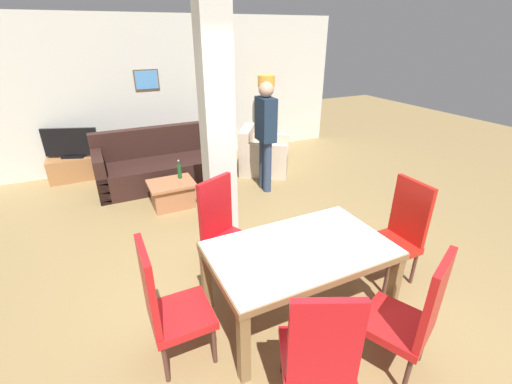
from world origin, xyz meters
TOP-DOWN VIEW (x-y plane):
  - ground_plane at (0.00, 0.00)m, footprint 18.00×18.00m
  - back_wall at (-0.00, 4.73)m, footprint 7.20×0.09m
  - divider_pillar at (-0.14, 1.61)m, footprint 0.34×0.28m
  - dining_table at (0.00, 0.00)m, footprint 1.57×0.95m
  - dining_chair_near_right at (0.39, -0.88)m, footprint 0.61×0.61m
  - dining_chair_head_left at (-1.17, 0.00)m, footprint 0.46×0.46m
  - dining_chair_far_left at (-0.39, 0.83)m, footprint 0.61×0.61m
  - dining_chair_head_right at (1.20, 0.00)m, footprint 0.46×0.46m
  - dining_chair_near_left at (-0.39, -0.84)m, footprint 0.61×0.61m
  - sofa at (-0.44, 3.63)m, footprint 2.20×0.92m
  - armchair at (1.33, 3.34)m, footprint 1.16×1.15m
  - coffee_table at (-0.53, 2.67)m, footprint 0.66×0.54m
  - bottle at (-0.37, 2.77)m, footprint 0.06×0.06m
  - tv_stand at (-1.81, 4.45)m, footprint 0.91×0.40m
  - tv_screen at (-1.81, 4.45)m, footprint 0.87×0.36m
  - floor_lamp at (1.85, 4.23)m, footprint 0.34×0.34m
  - standing_person at (1.00, 2.59)m, footprint 0.24×0.39m

SIDE VIEW (x-z plane):
  - ground_plane at x=0.00m, z-range 0.00..0.00m
  - coffee_table at x=-0.53m, z-range 0.01..0.39m
  - tv_stand at x=-1.81m, z-range 0.00..0.41m
  - armchair at x=1.33m, z-range -0.12..0.70m
  - sofa at x=-0.44m, z-range -0.15..0.76m
  - bottle at x=-0.37m, z-range 0.35..0.64m
  - dining_chair_near_right at x=0.39m, z-range 0.01..1.11m
  - dining_chair_head_left at x=-1.17m, z-range 0.01..1.11m
  - dining_chair_far_left at x=-0.39m, z-range 0.01..1.11m
  - dining_chair_head_right at x=1.20m, z-range 0.01..1.11m
  - dining_chair_near_left at x=-0.39m, z-range 0.01..1.11m
  - dining_table at x=0.00m, z-range 0.22..0.94m
  - tv_screen at x=-1.81m, z-range 0.40..0.91m
  - standing_person at x=1.00m, z-range 0.14..1.88m
  - divider_pillar at x=-0.14m, z-range 0.00..2.70m
  - back_wall at x=0.00m, z-range 0.00..2.70m
  - floor_lamp at x=1.85m, z-range 0.55..2.17m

